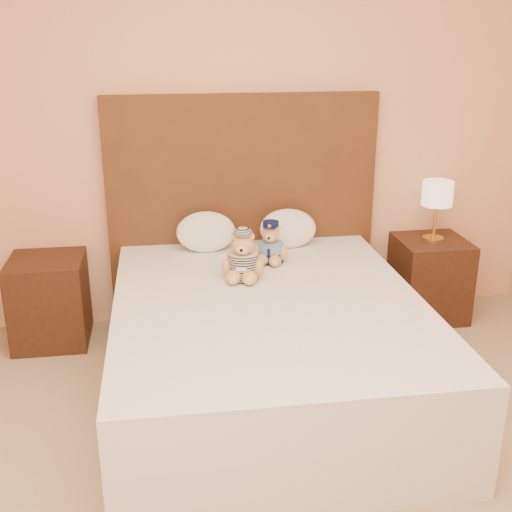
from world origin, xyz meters
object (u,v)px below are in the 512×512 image
Objects in this scene: bed at (268,346)px; nightstand_left at (50,301)px; teddy_prisoner at (243,255)px; pillow_left at (206,230)px; teddy_police at (271,242)px; lamp at (437,196)px; nightstand_right at (429,278)px; pillow_right at (288,227)px.

nightstand_left is (-1.25, 0.80, -0.00)m from bed.
pillow_left is at bearing 121.41° from teddy_prisoner.
pillow_left reaches higher than teddy_police.
lamp reaches higher than teddy_prisoner.
teddy_police is (-1.14, -0.25, -0.17)m from lamp.
teddy_police is (1.36, -0.25, 0.40)m from nightstand_left.
bed is 7.93× the size of teddy_police.
nightstand_left is at bearing 147.38° from bed.
bed is at bearing -32.62° from nightstand_left.
bed is at bearing -72.68° from pillow_left.
pillow_left reaches higher than nightstand_right.
bed is 1.59m from lamp.
nightstand_right is 1.56m from pillow_left.
lamp reaches higher than bed.
nightstand_left is at bearing 170.71° from teddy_prisoner.
nightstand_right is at bearing -1.14° from pillow_left.
bed is 3.64× the size of nightstand_right.
teddy_prisoner reaches higher than bed.
lamp is (-0.00, 0.00, 0.57)m from nightstand_right.
teddy_prisoner is 0.76× the size of pillow_right.
teddy_police reaches higher than bed.
teddy_police is 0.32m from teddy_prisoner.
pillow_right reaches higher than bed.
pillow_left is (0.99, 0.03, 0.41)m from nightstand_left.
lamp is at bearing 32.28° from teddy_police.
teddy_police is 0.69× the size of pillow_right.
nightstand_right is 1.49m from teddy_prisoner.
lamp is 1.43× the size of teddy_prisoner.
pillow_left is (-0.26, 0.83, 0.41)m from bed.
teddy_prisoner is (-0.09, 0.30, 0.41)m from bed.
teddy_police is 0.33m from pillow_right.
nightstand_left is 1.00× the size of nightstand_right.
lamp reaches higher than pillow_right.
nightstand_left is 2.56m from lamp.
nightstand_left and nightstand_right have the same top height.
nightstand_right is (2.50, 0.00, 0.00)m from nightstand_left.
teddy_police is (-1.14, -0.25, 0.40)m from nightstand_right.
teddy_police is at bearing -120.05° from pillow_right.
nightstand_right is at bearing 0.00° from lamp.
nightstand_left is 1.57m from pillow_right.
lamp is at bearing -1.14° from pillow_left.
lamp is 1.44m from teddy_prisoner.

